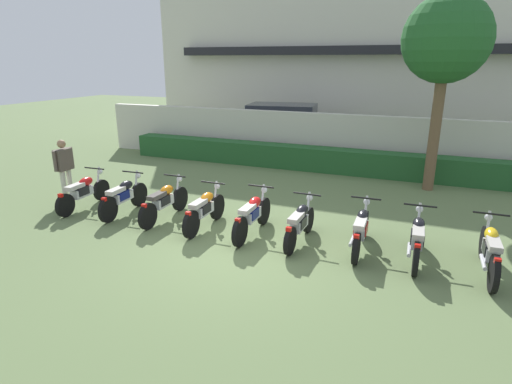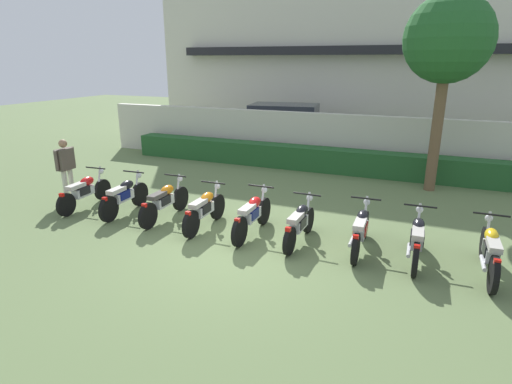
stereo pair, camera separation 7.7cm
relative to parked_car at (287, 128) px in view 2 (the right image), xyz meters
The scene contains 16 objects.
ground 9.86m from the parked_car, 77.29° to the right, with size 60.00×60.00×0.00m, color #607547.
building 6.28m from the parked_car, 67.25° to the left, with size 18.76×6.50×7.58m.
compound_wall 3.05m from the parked_car, 44.87° to the right, with size 17.83×0.30×1.86m, color beige.
hedge_row 3.62m from the parked_car, 52.84° to the right, with size 14.26×0.70×0.79m, color #235628.
parked_car is the anchor object (origin of this frame).
tree_near_inspector 7.52m from the parked_car, 33.94° to the right, with size 2.31×2.31×5.31m.
motorcycle_in_row_0 9.19m from the parked_car, 105.28° to the right, with size 0.60×1.90×0.94m.
motorcycle_in_row_1 8.91m from the parked_car, 97.74° to the right, with size 0.60×1.83×0.97m.
motorcycle_in_row_2 8.77m from the parked_car, 90.47° to the right, with size 0.60×1.94×0.96m.
motorcycle_in_row_3 8.96m from the parked_car, 83.12° to the right, with size 0.60×1.81×0.96m.
motorcycle_in_row_4 9.09m from the parked_car, 75.99° to the right, with size 0.60×1.94×0.97m.
motorcycle_in_row_5 9.43m from the parked_car, 69.75° to the right, with size 0.60×1.79×0.94m.
motorcycle_in_row_6 9.82m from the parked_car, 62.84° to the right, with size 0.60×1.87×0.96m.
motorcycle_in_row_7 10.39m from the parked_car, 57.93° to the right, with size 0.60×1.85×0.96m.
motorcycle_in_row_8 11.13m from the parked_car, 52.91° to the right, with size 0.60×1.95×0.98m.
inspector_person 9.09m from the parked_car, 111.99° to the right, with size 0.22×0.66×1.62m.
Camera 2 is at (3.36, -6.96, 3.61)m, focal length 29.47 mm.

